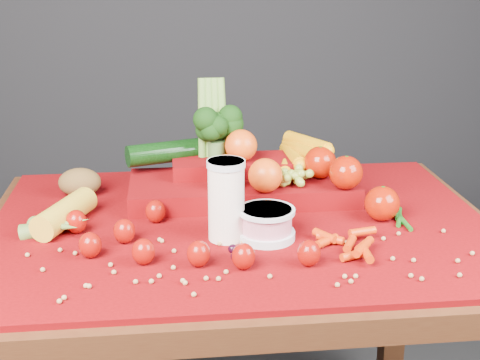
{
  "coord_description": "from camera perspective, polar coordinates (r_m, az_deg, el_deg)",
  "views": [
    {
      "loc": [
        -0.15,
        -1.31,
        1.31
      ],
      "look_at": [
        0.0,
        0.02,
        0.85
      ],
      "focal_mm": 50.0,
      "sensor_mm": 36.0,
      "label": 1
    }
  ],
  "objects": [
    {
      "name": "milk_glass",
      "position": [
        1.31,
        -1.19,
        -1.49
      ],
      "size": [
        0.08,
        0.08,
        0.16
      ],
      "rotation": [
        0.0,
        0.0,
        -0.05
      ],
      "color": "white",
      "rests_on": "red_cloth"
    },
    {
      "name": "potato",
      "position": [
        1.61,
        -13.51,
        -0.19
      ],
      "size": [
        0.1,
        0.07,
        0.07
      ],
      "primitive_type": "ellipsoid",
      "color": "brown",
      "rests_on": "red_cloth"
    },
    {
      "name": "produce_mound",
      "position": [
        1.55,
        0.97,
        0.65
      ],
      "size": [
        0.59,
        0.36,
        0.27
      ],
      "color": "#6C0307",
      "rests_on": "red_cloth"
    },
    {
      "name": "corn_ear",
      "position": [
        1.41,
        -15.23,
        -3.51
      ],
      "size": [
        0.24,
        0.26,
        0.06
      ],
      "rotation": [
        0.0,
        0.0,
        1.18
      ],
      "color": "gold",
      "rests_on": "red_cloth"
    },
    {
      "name": "soybean_scatter",
      "position": [
        1.24,
        1.12,
        -6.94
      ],
      "size": [
        0.84,
        0.24,
        0.01
      ],
      "primitive_type": null,
      "color": "#B1824C",
      "rests_on": "red_cloth"
    },
    {
      "name": "strawberry_scatter",
      "position": [
        1.28,
        -6.4,
        -4.98
      ],
      "size": [
        0.48,
        0.28,
        0.05
      ],
      "color": "#990C0B",
      "rests_on": "red_cloth"
    },
    {
      "name": "baby_carrot_pile",
      "position": [
        1.3,
        9.3,
        -5.37
      ],
      "size": [
        0.17,
        0.18,
        0.03
      ],
      "primitive_type": null,
      "color": "red",
      "rests_on": "red_cloth"
    },
    {
      "name": "table",
      "position": [
        1.47,
        0.09,
        -7.48
      ],
      "size": [
        1.1,
        0.8,
        0.75
      ],
      "color": "#35180C",
      "rests_on": "ground"
    },
    {
      "name": "yogurt_bowl",
      "position": [
        1.33,
        2.26,
        -3.64
      ],
      "size": [
        0.12,
        0.12,
        0.06
      ],
      "rotation": [
        0.0,
        0.0,
        -0.1
      ],
      "color": "silver",
      "rests_on": "red_cloth"
    },
    {
      "name": "green_bean_pile",
      "position": [
        1.49,
        13.31,
        -2.94
      ],
      "size": [
        0.14,
        0.12,
        0.01
      ],
      "primitive_type": null,
      "color": "#165613",
      "rests_on": "red_cloth"
    },
    {
      "name": "dark_grape_cluster",
      "position": [
        1.25,
        0.43,
        -6.31
      ],
      "size": [
        0.06,
        0.05,
        0.03
      ],
      "primitive_type": null,
      "color": "black",
      "rests_on": "red_cloth"
    },
    {
      "name": "red_cloth",
      "position": [
        1.42,
        0.09,
        -3.84
      ],
      "size": [
        1.05,
        0.75,
        0.01
      ],
      "primitive_type": "cube",
      "color": "#6C0307",
      "rests_on": "table"
    }
  ]
}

